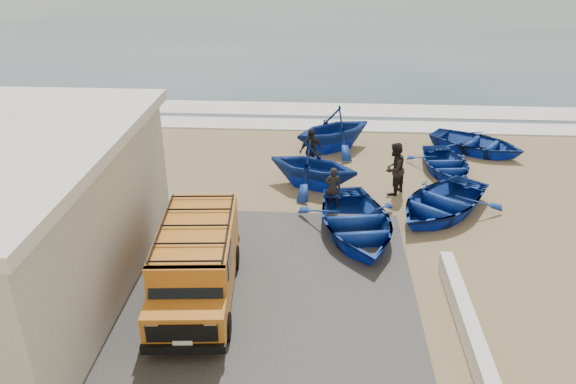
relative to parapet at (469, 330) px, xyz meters
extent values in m
plane|color=#917A54|center=(-5.00, 3.00, -0.28)|extent=(160.00, 160.00, 0.00)
cube|color=#413E3B|center=(-7.00, 1.00, -0.25)|extent=(12.00, 10.00, 0.05)
cube|color=#385166|center=(-5.00, 59.00, -0.27)|extent=(180.00, 88.00, 0.01)
cube|color=white|center=(-5.00, 15.00, -0.25)|extent=(180.00, 1.60, 0.06)
cube|color=white|center=(-5.00, 17.50, -0.26)|extent=(180.00, 2.20, 0.04)
cube|color=black|center=(-8.55, 2.50, 2.33)|extent=(0.08, 0.70, 0.90)
cube|color=silver|center=(0.00, 0.00, 0.00)|extent=(0.35, 6.00, 0.55)
cube|color=orange|center=(-6.69, 1.54, 0.86)|extent=(2.12, 3.90, 1.59)
cube|color=orange|center=(-6.51, -0.77, 0.50)|extent=(1.90, 1.01, 0.87)
cube|color=black|center=(-6.55, -0.31, 1.27)|extent=(1.71, 0.46, 0.69)
cube|color=black|center=(-6.48, -1.22, 0.59)|extent=(1.56, 0.20, 0.43)
cube|color=black|center=(-6.48, -1.25, 0.18)|extent=(1.88, 0.28, 0.21)
cube|color=black|center=(-6.69, 1.49, 1.73)|extent=(2.01, 3.60, 0.06)
cylinder|color=black|center=(-7.40, -0.45, 0.06)|extent=(0.26, 0.69, 0.68)
cylinder|color=black|center=(-7.63, 2.53, 0.06)|extent=(0.26, 0.69, 0.68)
cylinder|color=black|center=(-5.69, -0.31, 0.06)|extent=(0.26, 0.69, 0.68)
cylinder|color=black|center=(-5.92, 2.67, 0.06)|extent=(0.26, 0.69, 0.68)
imported|color=#14389F|center=(-2.44, 4.67, 0.20)|extent=(3.99, 5.05, 0.94)
imported|color=#14389F|center=(0.47, 6.29, 0.17)|extent=(5.14, 5.31, 0.90)
imported|color=#14389F|center=(-3.85, 8.12, 0.62)|extent=(4.24, 3.98, 1.79)
imported|color=#14389F|center=(1.28, 9.79, 0.09)|extent=(2.86, 3.75, 0.73)
imported|color=#14389F|center=(-3.07, 11.91, 0.68)|extent=(4.79, 4.67, 1.92)
imported|color=#14389F|center=(3.00, 12.02, 0.13)|extent=(4.80, 4.50, 0.81)
imported|color=black|center=(-3.14, 6.52, 0.47)|extent=(0.57, 0.39, 1.50)
imported|color=black|center=(-0.97, 7.78, 0.69)|extent=(1.15, 1.19, 1.93)
imported|color=black|center=(-3.97, 9.61, 0.59)|extent=(1.06, 0.94, 1.73)
camera|label=1|loc=(-3.59, -10.61, 8.65)|focal=35.00mm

